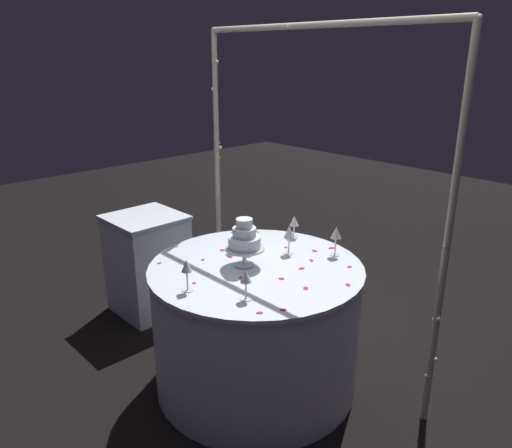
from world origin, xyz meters
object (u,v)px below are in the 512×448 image
object	(u,v)px
wine_glass_4	(294,222)
wine_glass_5	(289,233)
side_table	(148,264)
wine_glass_3	(187,268)
tiered_cake	(244,240)
decorative_arch	(311,157)
main_table	(256,326)
wine_glass_6	(253,230)
wine_glass_0	(234,234)
wine_glass_2	(336,234)
wine_glass_1	(246,278)

from	to	relation	value
wine_glass_4	wine_glass_5	bearing A→B (deg)	-53.43
side_table	wine_glass_3	xyz separation A→B (m)	(1.18, -0.48, 0.50)
tiered_cake	decorative_arch	bearing A→B (deg)	84.19
main_table	wine_glass_3	xyz separation A→B (m)	(-0.02, -0.45, 0.50)
wine_glass_3	wine_glass_5	xyz separation A→B (m)	(0.02, 0.72, 0.01)
wine_glass_6	wine_glass_4	bearing A→B (deg)	83.76
wine_glass_0	decorative_arch	bearing A→B (deg)	57.65
tiered_cake	wine_glass_5	distance (m)	0.31
main_table	wine_glass_5	xyz separation A→B (m)	(0.00, 0.26, 0.50)
side_table	wine_glass_5	bearing A→B (deg)	11.27
side_table	wine_glass_2	xyz separation A→B (m)	(1.40, 0.42, 0.51)
wine_glass_4	wine_glass_0	bearing A→B (deg)	-101.01
decorative_arch	side_table	size ratio (longest dim) A/B	2.69
main_table	tiered_cake	size ratio (longest dim) A/B	4.37
wine_glass_3	wine_glass_6	distance (m)	0.64
wine_glass_1	wine_glass_3	world-z (taller)	wine_glass_3
side_table	wine_glass_1	world-z (taller)	wine_glass_1
wine_glass_3	wine_glass_4	distance (m)	0.95
decorative_arch	wine_glass_3	xyz separation A→B (m)	(-0.02, -0.89, -0.43)
wine_glass_1	wine_glass_6	bearing A→B (deg)	133.58
side_table	wine_glass_0	xyz separation A→B (m)	(0.96, 0.03, 0.49)
wine_glass_2	wine_glass_6	xyz separation A→B (m)	(-0.40, -0.28, -0.01)
wine_glass_1	wine_glass_2	xyz separation A→B (m)	(-0.05, 0.74, 0.02)
wine_glass_1	wine_glass_5	size ratio (longest dim) A/B	0.88
tiered_cake	wine_glass_2	xyz separation A→B (m)	(0.25, 0.48, -0.02)
wine_glass_6	decorative_arch	bearing A→B (deg)	54.52
side_table	wine_glass_5	distance (m)	1.33
wine_glass_1	tiered_cake	bearing A→B (deg)	138.71
wine_glass_5	wine_glass_6	xyz separation A→B (m)	(-0.20, -0.10, -0.01)
wine_glass_0	tiered_cake	bearing A→B (deg)	-25.54
decorative_arch	wine_glass_1	world-z (taller)	decorative_arch
main_table	wine_glass_4	size ratio (longest dim) A/B	8.18
decorative_arch	wine_glass_3	size ratio (longest dim) A/B	12.33
side_table	wine_glass_2	world-z (taller)	wine_glass_2
wine_glass_5	wine_glass_1	bearing A→B (deg)	-66.56
side_table	wine_glass_4	world-z (taller)	wine_glass_4
wine_glass_2	wine_glass_6	world-z (taller)	wine_glass_2
wine_glass_1	wine_glass_5	world-z (taller)	wine_glass_5
wine_glass_4	wine_glass_5	size ratio (longest dim) A/B	0.85
decorative_arch	wine_glass_4	bearing A→B (deg)	163.86
main_table	wine_glass_1	size ratio (longest dim) A/B	7.93
wine_glass_3	wine_glass_4	size ratio (longest dim) A/B	1.12
tiered_cake	wine_glass_6	size ratio (longest dim) A/B	1.73
wine_glass_6	wine_glass_2	bearing A→B (deg)	35.06
tiered_cake	wine_glass_5	bearing A→B (deg)	80.67
main_table	wine_glass_5	distance (m)	0.57
wine_glass_2	wine_glass_4	xyz separation A→B (m)	(-0.36, 0.04, -0.03)
side_table	wine_glass_1	distance (m)	1.56
decorative_arch	wine_glass_0	world-z (taller)	decorative_arch
side_table	wine_glass_6	xyz separation A→B (m)	(1.01, 0.14, 0.50)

